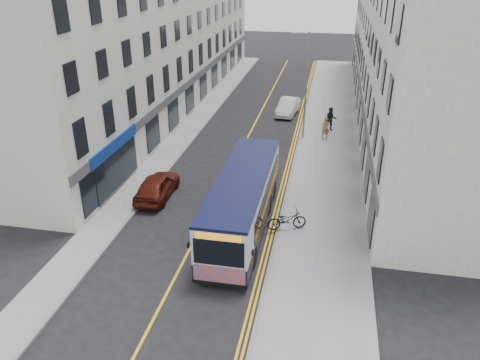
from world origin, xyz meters
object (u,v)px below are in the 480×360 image
at_px(car_white, 288,107).
at_px(car_maroon, 157,186).
at_px(pedestrian_near, 326,128).
at_px(pedestrian_far, 331,119).
at_px(city_bus, 243,200).
at_px(bicycle, 287,220).
at_px(streetlamp, 305,83).

relative_size(car_white, car_maroon, 1.00).
xyz_separation_m(car_white, car_maroon, (-5.87, -17.36, 0.02)).
bearing_deg(pedestrian_near, pedestrian_far, 67.86).
height_order(car_white, car_maroon, car_maroon).
height_order(city_bus, bicycle, city_bus).
distance_m(bicycle, pedestrian_far, 15.79).
relative_size(streetlamp, pedestrian_near, 4.77).
height_order(city_bus, car_white, city_bus).
relative_size(streetlamp, car_white, 1.89).
bearing_deg(streetlamp, car_maroon, -123.66).
relative_size(streetlamp, pedestrian_far, 4.23).
distance_m(streetlamp, pedestrian_far, 4.40).
bearing_deg(bicycle, pedestrian_near, -27.59).
bearing_deg(bicycle, streetlamp, -20.30).
bearing_deg(city_bus, bicycle, 3.76).
bearing_deg(pedestrian_far, streetlamp, -144.65).
bearing_deg(car_maroon, bicycle, 163.15).
bearing_deg(car_white, car_maroon, -102.12).
distance_m(bicycle, car_maroon, 8.13).
relative_size(bicycle, car_maroon, 0.48).
bearing_deg(pedestrian_near, bicycle, -108.65).
relative_size(streetlamp, car_maroon, 1.89).
distance_m(city_bus, car_maroon, 6.13).
xyz_separation_m(streetlamp, pedestrian_near, (1.75, 0.06, -3.42)).
bearing_deg(car_maroon, pedestrian_near, -129.61).
bearing_deg(streetlamp, car_white, 105.85).
relative_size(pedestrian_near, car_maroon, 0.40).
relative_size(pedestrian_near, pedestrian_far, 0.89).
bearing_deg(car_white, pedestrian_far, -39.90).
xyz_separation_m(pedestrian_near, pedestrian_far, (0.34, 1.95, 0.11)).
bearing_deg(streetlamp, city_bus, -98.34).
xyz_separation_m(city_bus, pedestrian_far, (4.11, 15.82, -0.59)).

